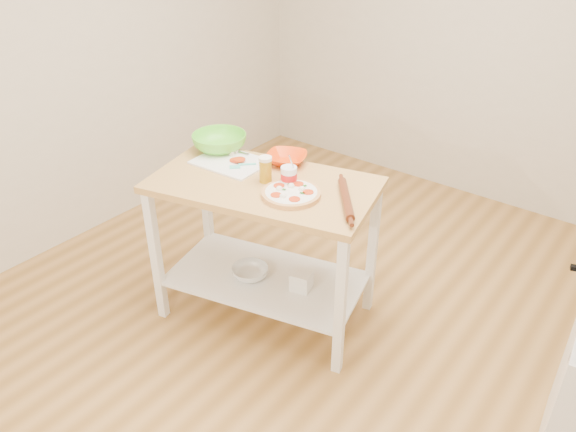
% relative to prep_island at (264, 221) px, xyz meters
% --- Properties ---
extents(room_shell, '(4.04, 4.54, 2.74)m').
position_rel_prep_island_xyz_m(room_shell, '(0.32, 0.01, 0.70)').
color(room_shell, '#A7793D').
rests_on(room_shell, ground).
extents(prep_island, '(1.34, 0.94, 0.90)m').
position_rel_prep_island_xyz_m(prep_island, '(0.00, 0.00, 0.00)').
color(prep_island, tan).
rests_on(prep_island, ground).
extents(pizza, '(0.31, 0.31, 0.05)m').
position_rel_prep_island_xyz_m(pizza, '(0.21, -0.03, 0.27)').
color(pizza, '#E3A961').
rests_on(pizza, prep_island).
extents(cutting_board, '(0.41, 0.32, 0.04)m').
position_rel_prep_island_xyz_m(cutting_board, '(-0.30, 0.07, 0.26)').
color(cutting_board, white).
rests_on(cutting_board, prep_island).
extents(spatula, '(0.11, 0.14, 0.01)m').
position_rel_prep_island_xyz_m(spatula, '(-0.21, 0.06, 0.27)').
color(spatula, '#4ED7C0').
rests_on(spatula, cutting_board).
extents(knife, '(0.27, 0.08, 0.01)m').
position_rel_prep_island_xyz_m(knife, '(-0.44, 0.16, 0.27)').
color(knife, silver).
rests_on(knife, cutting_board).
extents(orange_bowl, '(0.31, 0.31, 0.06)m').
position_rel_prep_island_xyz_m(orange_bowl, '(-0.05, 0.26, 0.28)').
color(orange_bowl, '#E53E07').
rests_on(orange_bowl, prep_island).
extents(green_bowl, '(0.34, 0.34, 0.10)m').
position_rel_prep_island_xyz_m(green_bowl, '(-0.48, 0.16, 0.30)').
color(green_bowl, '#60D233').
rests_on(green_bowl, prep_island).
extents(beer_pint, '(0.07, 0.07, 0.14)m').
position_rel_prep_island_xyz_m(beer_pint, '(0.01, 0.01, 0.32)').
color(beer_pint, '#A97E10').
rests_on(beer_pint, prep_island).
extents(yogurt_tub, '(0.09, 0.09, 0.19)m').
position_rel_prep_island_xyz_m(yogurt_tub, '(0.13, 0.06, 0.30)').
color(yogurt_tub, white).
rests_on(yogurt_tub, prep_island).
extents(rolling_pin, '(0.28, 0.33, 0.05)m').
position_rel_prep_island_xyz_m(rolling_pin, '(0.48, 0.07, 0.27)').
color(rolling_pin, '#632D16').
rests_on(rolling_pin, prep_island).
extents(shelf_glass_bowl, '(0.30, 0.30, 0.07)m').
position_rel_prep_island_xyz_m(shelf_glass_bowl, '(-0.07, -0.06, -0.36)').
color(shelf_glass_bowl, silver).
rests_on(shelf_glass_bowl, prep_island).
extents(shelf_bin, '(0.13, 0.13, 0.11)m').
position_rel_prep_island_xyz_m(shelf_bin, '(0.23, 0.04, -0.34)').
color(shelf_bin, white).
rests_on(shelf_bin, prep_island).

